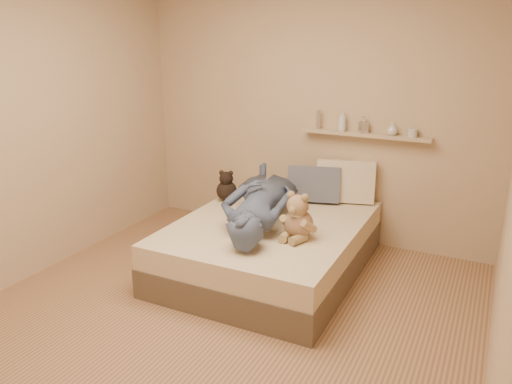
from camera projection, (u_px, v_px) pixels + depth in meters
The scene contains 10 objects.
room at pixel (212, 146), 3.26m from camera, with size 3.80×3.80×3.80m.
bed at pixel (270, 246), 4.38m from camera, with size 1.50×1.90×0.45m.
game_console at pixel (242, 227), 3.73m from camera, with size 0.21×0.13×0.07m.
teddy_bear at pixel (298, 220), 3.91m from camera, with size 0.32×0.31×0.39m.
dark_plush at pixel (227, 188), 4.81m from camera, with size 0.20×0.20×0.31m.
pillow_cream at pixel (345, 181), 4.78m from camera, with size 0.55×0.16×0.40m, color beige.
pillow_grey at pixel (314, 184), 4.79m from camera, with size 0.50×0.14×0.34m, color slate.
person at pixel (261, 199), 4.31m from camera, with size 0.58×1.60×0.38m, color #404964.
wall_shelf at pixel (365, 135), 4.65m from camera, with size 1.20×0.12×0.03m, color tan.
shelf_bottles at pixel (368, 125), 4.62m from camera, with size 0.95×0.11×0.20m.
Camera 1 is at (1.68, -2.73, 2.01)m, focal length 35.00 mm.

